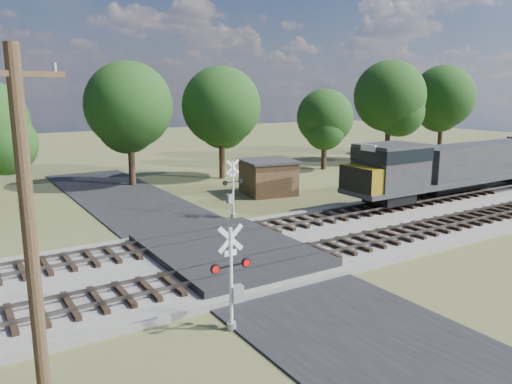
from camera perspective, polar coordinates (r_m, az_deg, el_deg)
ground at (r=24.55m, az=-2.69°, el=-7.87°), size 160.00×160.00×0.00m
ballast_bed at (r=30.77m, az=13.29°, el=-3.80°), size 140.00×10.00×0.30m
road at (r=24.54m, az=-2.69°, el=-7.79°), size 7.00×60.00×0.08m
crossing_panel at (r=24.86m, az=-3.27°, el=-6.86°), size 7.00×9.00×0.62m
track_near at (r=24.49m, az=6.06°, el=-6.95°), size 140.00×2.60×0.33m
track_far at (r=28.40m, az=-0.19°, el=-4.24°), size 140.00×2.60×0.33m
crossing_signal_near at (r=17.43m, az=-2.64°, el=-10.75°), size 1.53×0.33×3.80m
crossing_signal_far at (r=32.01m, az=-2.75°, el=-0.23°), size 1.55×0.35×3.84m
utility_pole at (r=11.71m, az=-24.31°, el=-6.21°), size 2.11×0.99×9.15m
equipment_shed at (r=39.45m, az=1.41°, el=1.76°), size 4.61×4.61×2.73m
treeline at (r=44.38m, az=-8.25°, el=9.81°), size 80.14×11.49×11.34m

